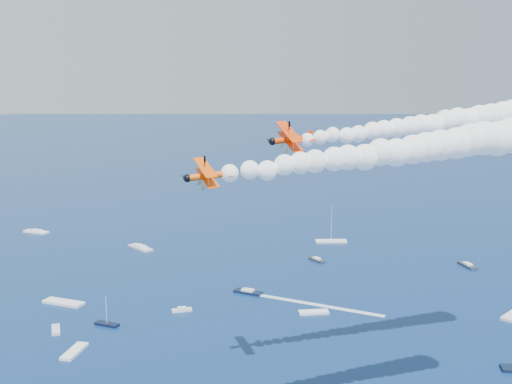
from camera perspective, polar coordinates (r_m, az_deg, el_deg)
name	(u,v)px	position (r m, az deg, el deg)	size (l,w,h in m)	color
biplane_lead	(292,139)	(113.13, 3.29, 4.83)	(8.43, 9.46, 5.70)	#FF3D05
biplane_trail	(209,176)	(85.67, -4.33, 1.51)	(6.89, 7.73, 4.66)	#FF5405
smoke_trail_lead	(439,123)	(126.33, 16.44, 6.09)	(60.60, 12.06, 10.92)	white
smoke_trail_trail	(404,150)	(96.91, 13.37, 3.72)	(60.73, 10.61, 10.92)	white
spectator_boats	(142,296)	(192.51, -10.41, -9.34)	(215.13, 190.31, 0.70)	silver
boat_wakes	(105,349)	(160.84, -13.67, -13.79)	(140.85, 45.02, 0.04)	white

